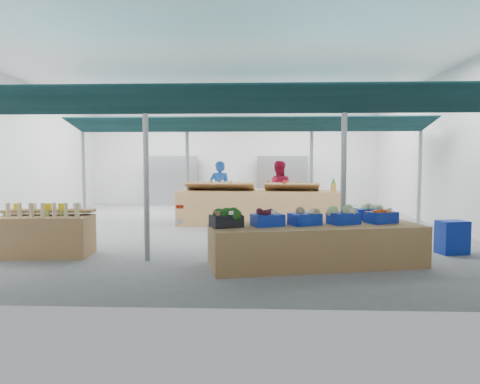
# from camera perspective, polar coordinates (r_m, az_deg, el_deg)

# --- Properties ---
(floor) EXTENTS (13.00, 13.00, 0.00)m
(floor) POSITION_cam_1_polar(r_m,az_deg,el_deg) (11.75, -2.53, -4.71)
(floor) COLOR slate
(floor) RESTS_ON ground
(hall) EXTENTS (13.00, 13.00, 13.00)m
(hall) POSITION_cam_1_polar(r_m,az_deg,el_deg) (13.07, -2.03, 7.80)
(hall) COLOR silver
(hall) RESTS_ON ground
(pole_grid) EXTENTS (10.00, 4.60, 3.00)m
(pole_grid) POSITION_cam_1_polar(r_m,az_deg,el_deg) (9.82, 0.94, 4.20)
(pole_grid) COLOR gray
(pole_grid) RESTS_ON floor
(awnings) EXTENTS (9.50, 7.08, 0.30)m
(awnings) POSITION_cam_1_polar(r_m,az_deg,el_deg) (9.87, 0.95, 9.83)
(awnings) COLOR black
(awnings) RESTS_ON pole_grid
(back_shelving_left) EXTENTS (2.00, 0.50, 2.00)m
(back_shelving_left) POSITION_cam_1_polar(r_m,az_deg,el_deg) (17.93, -8.90, 1.47)
(back_shelving_left) COLOR #B23F33
(back_shelving_left) RESTS_ON floor
(back_shelving_right) EXTENTS (2.00, 0.50, 2.00)m
(back_shelving_right) POSITION_cam_1_polar(r_m,az_deg,el_deg) (17.61, 5.62, 1.45)
(back_shelving_right) COLOR #B23F33
(back_shelving_right) RESTS_ON floor
(bottle_shelf) EXTENTS (1.75, 1.16, 1.04)m
(bottle_shelf) POSITION_cam_1_polar(r_m,az_deg,el_deg) (8.96, -24.49, -5.09)
(bottle_shelf) COLOR olive
(bottle_shelf) RESTS_ON floor
(veg_counter) EXTENTS (3.80, 1.96, 0.70)m
(veg_counter) POSITION_cam_1_polar(r_m,az_deg,el_deg) (7.55, 10.05, -6.95)
(veg_counter) COLOR olive
(veg_counter) RESTS_ON floor
(fruit_counter) EXTENTS (4.59, 1.27, 0.98)m
(fruit_counter) POSITION_cam_1_polar(r_m,az_deg,el_deg) (12.09, 2.51, -2.13)
(fruit_counter) COLOR olive
(fruit_counter) RESTS_ON floor
(far_counter) EXTENTS (4.57, 2.28, 0.81)m
(far_counter) POSITION_cam_1_polar(r_m,az_deg,el_deg) (15.25, 0.61, -1.16)
(far_counter) COLOR olive
(far_counter) RESTS_ON floor
(crate_stack) EXTENTS (0.61, 0.48, 0.64)m
(crate_stack) POSITION_cam_1_polar(r_m,az_deg,el_deg) (9.31, 26.44, -5.42)
(crate_stack) COLOR #0E289D
(crate_stack) RESTS_ON floor
(vendor_left) EXTENTS (0.68, 0.46, 1.82)m
(vendor_left) POSITION_cam_1_polar(r_m,az_deg,el_deg) (13.20, -2.71, 0.23)
(vendor_left) COLOR blue
(vendor_left) RESTS_ON floor
(vendor_right) EXTENTS (0.91, 0.72, 1.82)m
(vendor_right) POSITION_cam_1_polar(r_m,az_deg,el_deg) (13.17, 5.11, 0.21)
(vendor_right) COLOR #AC1536
(vendor_right) RESTS_ON floor
(crate_broccoli) EXTENTS (0.60, 0.53, 0.35)m
(crate_broccoli) POSITION_cam_1_polar(r_m,az_deg,el_deg) (7.09, -1.85, -3.42)
(crate_broccoli) COLOR black
(crate_broccoli) RESTS_ON veg_counter
(crate_beets) EXTENTS (0.60, 0.53, 0.29)m
(crate_beets) POSITION_cam_1_polar(r_m,az_deg,el_deg) (7.23, 3.70, -3.48)
(crate_beets) COLOR #0E289D
(crate_beets) RESTS_ON veg_counter
(crate_celeriac) EXTENTS (0.60, 0.53, 0.31)m
(crate_celeriac) POSITION_cam_1_polar(r_m,az_deg,el_deg) (7.41, 8.63, -3.25)
(crate_celeriac) COLOR #0E289D
(crate_celeriac) RESTS_ON veg_counter
(crate_cabbage) EXTENTS (0.60, 0.53, 0.35)m
(crate_cabbage) POSITION_cam_1_polar(r_m,az_deg,el_deg) (7.66, 13.64, -2.98)
(crate_cabbage) COLOR #0E289D
(crate_cabbage) RESTS_ON veg_counter
(crate_carrots) EXTENTS (0.60, 0.53, 0.29)m
(crate_carrots) POSITION_cam_1_polar(r_m,az_deg,el_deg) (7.97, 18.28, -3.14)
(crate_carrots) COLOR #0E289D
(crate_carrots) RESTS_ON veg_counter
(sparrow) EXTENTS (0.12, 0.09, 0.11)m
(sparrow) POSITION_cam_1_polar(r_m,az_deg,el_deg) (6.94, -3.03, -2.84)
(sparrow) COLOR brown
(sparrow) RESTS_ON crate_broccoli
(pole_ribbon) EXTENTS (0.12, 0.12, 0.28)m
(pole_ribbon) POSITION_cam_1_polar(r_m,az_deg,el_deg) (6.58, -8.04, -2.13)
(pole_ribbon) COLOR red
(pole_ribbon) RESTS_ON pole_grid
(apple_heap_yellow) EXTENTS (1.95, 0.85, 0.27)m
(apple_heap_yellow) POSITION_cam_1_polar(r_m,az_deg,el_deg) (12.02, -2.67, 0.96)
(apple_heap_yellow) COLOR #997247
(apple_heap_yellow) RESTS_ON fruit_counter
(apple_heap_red) EXTENTS (1.55, 0.82, 0.27)m
(apple_heap_red) POSITION_cam_1_polar(r_m,az_deg,el_deg) (11.93, 6.92, 0.91)
(apple_heap_red) COLOR #997247
(apple_heap_red) RESTS_ON fruit_counter
(pineapple) EXTENTS (0.14, 0.14, 0.39)m
(pineapple) POSITION_cam_1_polar(r_m,az_deg,el_deg) (12.03, 12.35, 0.95)
(pineapple) COLOR #8C6019
(pineapple) RESTS_ON fruit_counter
(crate_extra) EXTENTS (0.52, 0.42, 0.32)m
(crate_extra) POSITION_cam_1_polar(r_m,az_deg,el_deg) (8.36, 16.81, -2.53)
(crate_extra) COLOR #0E289D
(crate_extra) RESTS_ON veg_counter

